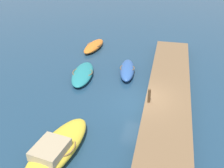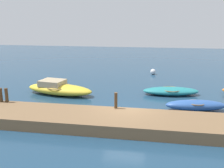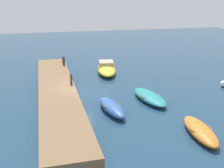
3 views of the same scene
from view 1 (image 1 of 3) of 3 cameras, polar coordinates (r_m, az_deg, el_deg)
name	(u,v)px [view 1 (image 1 of 3)]	position (r m, az deg, el deg)	size (l,w,h in m)	color
ground_plane	(142,105)	(19.33, 6.15, -4.30)	(84.00, 84.00, 0.00)	navy
dock_platform	(168,104)	(19.10, 11.31, -4.05)	(21.89, 2.98, 0.64)	brown
rowboat_teal	(83,74)	(22.69, -6.04, 2.06)	(4.52, 2.07, 0.59)	teal
motorboat_yellow	(57,149)	(15.38, -11.28, -12.84)	(5.81, 2.82, 1.13)	gold
rowboat_orange	(94,46)	(28.13, -3.75, 7.76)	(4.04, 1.76, 0.62)	orange
rowboat_blue	(127,70)	(23.15, 3.13, 2.90)	(4.03, 1.63, 0.69)	#2D569E
mooring_post_mid_east	(149,96)	(18.26, 7.62, -2.41)	(0.19, 0.19, 0.96)	#47331E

